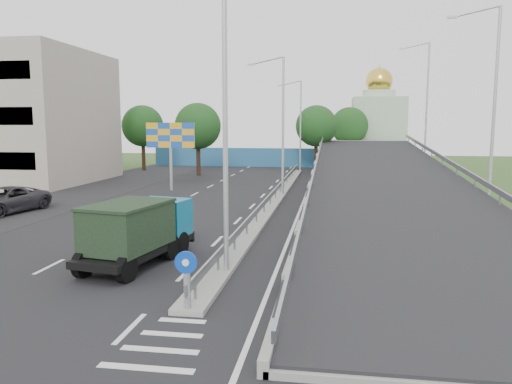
% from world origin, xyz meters
% --- Properties ---
extents(ground, '(160.00, 160.00, 0.00)m').
position_xyz_m(ground, '(0.00, 0.00, 0.00)').
color(ground, '#2D4C1E').
rests_on(ground, ground).
extents(road_surface, '(26.00, 90.00, 0.04)m').
position_xyz_m(road_surface, '(-3.00, 20.00, 0.00)').
color(road_surface, black).
rests_on(road_surface, ground).
extents(parking_strip, '(8.00, 90.00, 0.05)m').
position_xyz_m(parking_strip, '(-16.00, 20.00, 0.00)').
color(parking_strip, black).
rests_on(parking_strip, ground).
extents(median, '(1.00, 44.00, 0.20)m').
position_xyz_m(median, '(0.00, 24.00, 0.10)').
color(median, gray).
rests_on(median, ground).
extents(overpass_ramp, '(10.00, 50.00, 3.50)m').
position_xyz_m(overpass_ramp, '(7.50, 24.00, 1.75)').
color(overpass_ramp, gray).
rests_on(overpass_ramp, ground).
extents(median_guardrail, '(0.09, 44.00, 0.71)m').
position_xyz_m(median_guardrail, '(0.00, 24.00, 0.75)').
color(median_guardrail, gray).
rests_on(median_guardrail, median).
extents(sign_bollard, '(0.64, 0.23, 1.67)m').
position_xyz_m(sign_bollard, '(0.00, 2.17, 1.03)').
color(sign_bollard, black).
rests_on(sign_bollard, median).
extents(lamp_post_near, '(2.74, 0.18, 10.08)m').
position_xyz_m(lamp_post_near, '(0.11, 6.00, 5.81)').
color(lamp_post_near, '#B2B5B7').
rests_on(lamp_post_near, median).
extents(lamp_post_mid, '(2.74, 0.18, 10.08)m').
position_xyz_m(lamp_post_mid, '(0.11, 26.00, 5.81)').
color(lamp_post_mid, '#B2B5B7').
rests_on(lamp_post_mid, median).
extents(lamp_post_far, '(2.74, 0.18, 10.08)m').
position_xyz_m(lamp_post_far, '(0.11, 46.00, 5.81)').
color(lamp_post_far, '#B2B5B7').
rests_on(lamp_post_far, median).
extents(blue_wall, '(30.00, 0.50, 2.40)m').
position_xyz_m(blue_wall, '(-4.00, 52.00, 1.20)').
color(blue_wall, teal).
rests_on(blue_wall, ground).
extents(church, '(7.00, 7.00, 13.80)m').
position_xyz_m(church, '(10.00, 60.00, 5.31)').
color(church, '#B2CCAD').
rests_on(church, ground).
extents(billboard, '(4.00, 0.24, 5.50)m').
position_xyz_m(billboard, '(-9.00, 28.00, 4.19)').
color(billboard, '#B2B5B7').
rests_on(billboard, ground).
extents(tree_left_mid, '(4.80, 4.80, 7.60)m').
position_xyz_m(tree_left_mid, '(-10.00, 40.00, 5.18)').
color(tree_left_mid, black).
rests_on(tree_left_mid, ground).
extents(tree_median_far, '(4.80, 4.80, 7.60)m').
position_xyz_m(tree_median_far, '(2.00, 48.00, 5.18)').
color(tree_median_far, black).
rests_on(tree_median_far, ground).
extents(tree_left_far, '(4.80, 4.80, 7.60)m').
position_xyz_m(tree_left_far, '(-18.00, 45.00, 5.18)').
color(tree_left_far, black).
rests_on(tree_left_far, ground).
extents(tree_ramp_far, '(4.80, 4.80, 7.60)m').
position_xyz_m(tree_ramp_far, '(6.00, 55.00, 5.18)').
color(tree_ramp_far, black).
rests_on(tree_ramp_far, ground).
extents(dump_truck, '(3.01, 5.90, 2.48)m').
position_xyz_m(dump_truck, '(-3.34, 6.99, 1.37)').
color(dump_truck, black).
rests_on(dump_truck, ground).
extents(parked_car_c, '(3.55, 6.04, 1.58)m').
position_xyz_m(parked_car_c, '(-15.62, 16.31, 0.79)').
color(parked_car_c, '#2F2E33').
rests_on(parked_car_c, ground).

